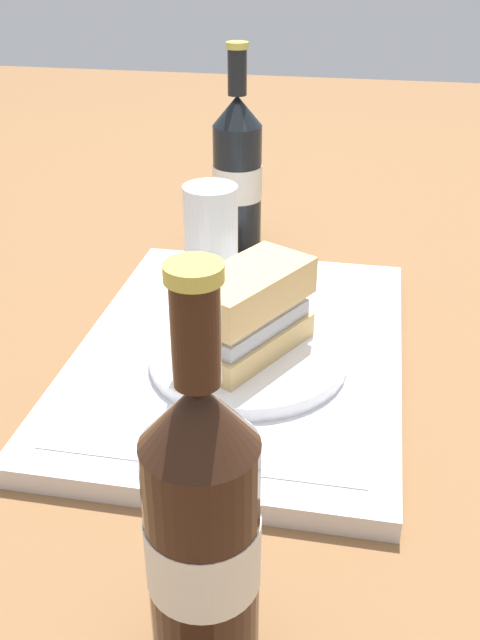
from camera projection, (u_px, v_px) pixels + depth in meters
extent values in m
plane|color=brown|center=(240.00, 363.00, 0.75)|extent=(3.00, 3.00, 0.00)
cube|color=silver|center=(240.00, 354.00, 0.74)|extent=(0.44, 0.32, 0.02)
cube|color=silver|center=(240.00, 345.00, 0.74)|extent=(0.38, 0.27, 0.00)
cylinder|color=white|center=(248.00, 357.00, 0.70)|extent=(0.19, 0.19, 0.01)
cube|color=tan|center=(248.00, 340.00, 0.69)|extent=(0.14, 0.12, 0.02)
cube|color=#9EA3A8|center=(248.00, 321.00, 0.68)|extent=(0.13, 0.11, 0.02)
cube|color=silver|center=(248.00, 310.00, 0.68)|extent=(0.12, 0.10, 0.01)
sphere|color=#47932D|center=(281.00, 282.00, 0.71)|extent=(0.04, 0.04, 0.04)
cube|color=tan|center=(248.00, 289.00, 0.67)|extent=(0.14, 0.12, 0.04)
cylinder|color=silver|center=(212.00, 288.00, 0.84)|extent=(0.06, 0.06, 0.01)
cylinder|color=silver|center=(212.00, 276.00, 0.83)|extent=(0.01, 0.01, 0.02)
cylinder|color=silver|center=(211.00, 228.00, 0.81)|extent=(0.06, 0.06, 0.09)
cylinder|color=gold|center=(211.00, 239.00, 0.81)|extent=(0.06, 0.06, 0.07)
cylinder|color=white|center=(210.00, 207.00, 0.79)|extent=(0.05, 0.05, 0.01)
cube|color=white|center=(300.00, 308.00, 0.80)|extent=(0.09, 0.07, 0.01)
cylinder|color=black|center=(237.00, 188.00, 0.97)|extent=(0.06, 0.06, 0.17)
cylinder|color=silver|center=(237.00, 182.00, 0.97)|extent=(0.07, 0.07, 0.05)
cone|color=black|center=(237.00, 110.00, 0.92)|extent=(0.06, 0.06, 0.04)
cylinder|color=black|center=(237.00, 72.00, 0.90)|extent=(0.02, 0.02, 0.05)
cylinder|color=#BFB74C|center=(237.00, 45.00, 0.88)|extent=(0.03, 0.03, 0.01)
cylinder|color=black|center=(203.00, 560.00, 0.41)|extent=(0.06, 0.06, 0.17)
cylinder|color=silver|center=(203.00, 549.00, 0.41)|extent=(0.07, 0.07, 0.05)
cone|color=black|center=(198.00, 414.00, 0.36)|extent=(0.06, 0.06, 0.04)
cylinder|color=black|center=(196.00, 333.00, 0.34)|extent=(0.02, 0.02, 0.05)
cylinder|color=#BFB74C|center=(194.00, 272.00, 0.33)|extent=(0.03, 0.03, 0.01)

